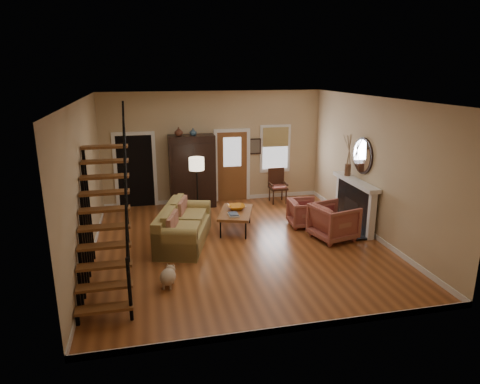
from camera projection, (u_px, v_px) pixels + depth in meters
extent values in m
plane|color=#995126|center=(240.00, 245.00, 9.85)|extent=(7.00, 7.00, 0.00)
plane|color=white|center=(240.00, 99.00, 8.93)|extent=(7.00, 7.00, 0.00)
cube|color=tan|center=(214.00, 148.00, 12.67)|extent=(6.50, 0.04, 3.30)
cube|color=tan|center=(84.00, 184.00, 8.70)|extent=(0.04, 7.00, 3.30)
cube|color=tan|center=(374.00, 168.00, 10.08)|extent=(0.04, 7.00, 3.30)
cube|color=black|center=(136.00, 170.00, 12.49)|extent=(1.00, 0.36, 2.10)
cube|color=brown|center=(232.00, 167.00, 12.93)|extent=(0.90, 0.06, 2.10)
cube|color=silver|center=(275.00, 149.00, 13.07)|extent=(0.96, 0.06, 1.46)
cube|color=black|center=(356.00, 205.00, 10.82)|extent=(0.24, 1.60, 1.15)
cube|color=white|center=(355.00, 182.00, 10.63)|extent=(0.30, 1.95, 0.10)
cylinder|color=silver|center=(362.00, 156.00, 10.48)|extent=(0.05, 0.90, 0.90)
imported|color=#4C2619|center=(179.00, 132.00, 11.87)|extent=(0.24, 0.24, 0.25)
imported|color=#334C60|center=(193.00, 132.00, 11.96)|extent=(0.20, 0.20, 0.21)
imported|color=orange|center=(236.00, 207.00, 10.75)|extent=(0.44, 0.44, 0.11)
imported|color=maroon|center=(334.00, 222.00, 10.09)|extent=(1.14, 1.12, 0.86)
imported|color=maroon|center=(304.00, 213.00, 10.94)|extent=(0.82, 0.80, 0.70)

